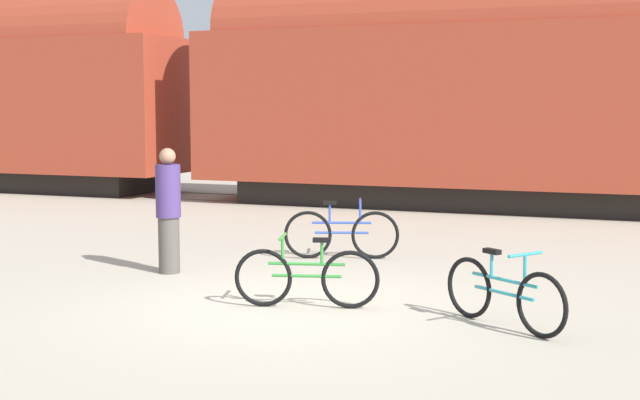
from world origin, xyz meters
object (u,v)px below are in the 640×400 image
at_px(bicycle_green, 306,277).
at_px(person_in_purple, 168,211).
at_px(freight_train, 475,81).
at_px(bicycle_teal, 504,294).
at_px(bicycle_blue, 342,234).

distance_m(bicycle_green, person_in_purple, 2.86).
xyz_separation_m(freight_train, bicycle_teal, (2.45, -10.47, -2.44)).
bearing_deg(freight_train, bicycle_teal, -76.85).
bearing_deg(person_in_purple, bicycle_green, -19.32).
distance_m(bicycle_teal, bicycle_blue, 4.39).
relative_size(freight_train, bicycle_green, 25.10).
height_order(freight_train, person_in_purple, freight_train).
relative_size(bicycle_green, person_in_purple, 0.94).
bearing_deg(bicycle_blue, freight_train, 86.08).
bearing_deg(freight_train, bicycle_blue, -93.92).
relative_size(freight_train, bicycle_teal, 28.62).
relative_size(bicycle_teal, person_in_purple, 0.83).
bearing_deg(bicycle_blue, bicycle_teal, -48.03).
height_order(bicycle_blue, person_in_purple, person_in_purple).
bearing_deg(person_in_purple, freight_train, 83.05).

